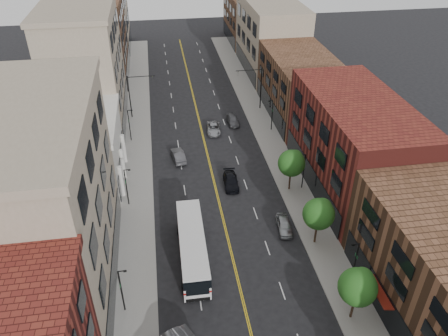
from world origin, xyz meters
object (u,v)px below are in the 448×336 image
car_lane_behind (178,155)px  car_parked_far (284,225)px  car_lane_a (231,181)px  car_lane_b (214,128)px  car_lane_c (233,120)px  city_bus (192,245)px

car_lane_behind → car_parked_far: bearing=114.8°
car_lane_a → car_parked_far: bearing=-61.2°
car_lane_a → car_lane_b: (-0.21, 14.77, -0.02)m
car_lane_c → city_bus: bearing=-108.8°
car_lane_b → car_lane_c: 4.18m
city_bus → car_lane_c: size_ratio=2.88×
car_lane_b → car_parked_far: bearing=-73.1°
car_lane_a → car_lane_c: size_ratio=1.08×
city_bus → car_lane_a: (6.19, 12.29, -1.14)m
car_lane_b → car_lane_c: car_lane_c is taller
car_lane_behind → car_lane_b: 9.59m
car_lane_a → car_lane_c: bearing=82.6°
car_lane_behind → car_lane_a: car_lane_behind is taller
car_lane_behind → car_lane_b: bearing=-137.3°
car_lane_a → car_lane_b: size_ratio=0.99×
car_parked_far → city_bus: bearing=-160.1°
car_parked_far → car_lane_a: (-4.51, 9.48, -0.01)m
car_parked_far → car_lane_b: 24.71m
city_bus → car_lane_b: city_bus is taller
car_lane_b → car_lane_c: (3.45, 2.36, 0.08)m
car_lane_a → car_lane_c: car_lane_c is taller
city_bus → car_parked_far: (10.70, 2.81, -1.12)m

